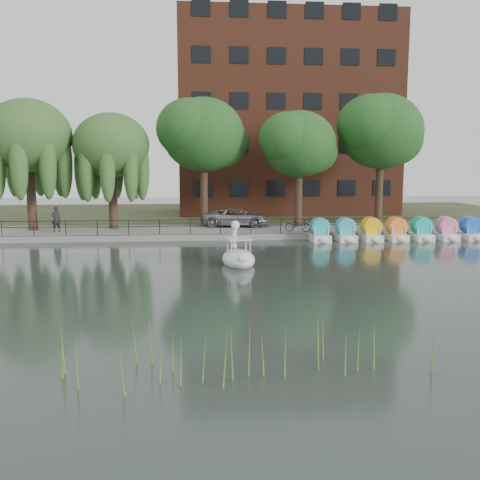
{
  "coord_description": "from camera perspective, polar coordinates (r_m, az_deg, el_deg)",
  "views": [
    {
      "loc": [
        -1.67,
        -21.74,
        4.98
      ],
      "look_at": [
        0.5,
        4.0,
        1.3
      ],
      "focal_mm": 40.0,
      "sensor_mm": 36.0,
      "label": 1
    }
  ],
  "objects": [
    {
      "name": "land_strip",
      "position": [
        51.99,
        -2.96,
        2.8
      ],
      "size": [
        60.0,
        22.0,
        0.36
      ],
      "primitive_type": "cube",
      "color": "#47512D",
      "rests_on": "ground_plane"
    },
    {
      "name": "swan_boat",
      "position": [
        26.57,
        -0.18,
        -1.67
      ],
      "size": [
        1.87,
        2.68,
        2.13
      ],
      "rotation": [
        0.0,
        0.0,
        0.12
      ],
      "color": "white",
      "rests_on": "ground_plane"
    },
    {
      "name": "willow_mid",
      "position": [
        39.19,
        -13.57,
        9.74
      ],
      "size": [
        5.32,
        5.32,
        8.15
      ],
      "color": "#473323",
      "rests_on": "promenade"
    },
    {
      "name": "pedal_boat_row",
      "position": [
        36.51,
        16.34,
        0.9
      ],
      "size": [
        11.35,
        1.7,
        1.4
      ],
      "color": "white",
      "rests_on": "ground_plane"
    },
    {
      "name": "broadleaf_center",
      "position": [
        39.8,
        -3.92,
        11.09
      ],
      "size": [
        6.0,
        6.0,
        9.25
      ],
      "color": "#473323",
      "rests_on": "promenade"
    },
    {
      "name": "broadleaf_right",
      "position": [
        40.01,
        6.33,
        10.08
      ],
      "size": [
        5.4,
        5.4,
        8.32
      ],
      "color": "#473323",
      "rests_on": "promenade"
    },
    {
      "name": "broadleaf_far",
      "position": [
        42.73,
        14.84,
        11.09
      ],
      "size": [
        6.3,
        6.3,
        9.71
      ],
      "color": "#473323",
      "rests_on": "promenade"
    },
    {
      "name": "promenade",
      "position": [
        38.08,
        -2.27,
        0.89
      ],
      "size": [
        40.0,
        6.0,
        0.4
      ],
      "primitive_type": "cube",
      "color": "gray",
      "rests_on": "ground_plane"
    },
    {
      "name": "kerb",
      "position": [
        35.15,
        -2.05,
        0.29
      ],
      "size": [
        40.0,
        0.25,
        0.4
      ],
      "primitive_type": "cube",
      "color": "gray",
      "rests_on": "ground_plane"
    },
    {
      "name": "pedestrian",
      "position": [
        38.39,
        -19.04,
        2.3
      ],
      "size": [
        0.86,
        0.78,
        1.98
      ],
      "primitive_type": "imported",
      "rotation": [
        0.0,
        0.0,
        3.68
      ],
      "color": "black",
      "rests_on": "promenade"
    },
    {
      "name": "reed_bank",
      "position": [
        13.51,
        11.44,
        -10.98
      ],
      "size": [
        24.0,
        2.4,
        1.2
      ],
      "color": "#669938",
      "rests_on": "ground_plane"
    },
    {
      "name": "bicycle",
      "position": [
        36.69,
        6.19,
        1.68
      ],
      "size": [
        1.16,
        1.82,
        1.0
      ],
      "primitive_type": "imported",
      "rotation": [
        0.0,
        0.0,
        1.22
      ],
      "color": "gray",
      "rests_on": "promenade"
    },
    {
      "name": "willow_left",
      "position": [
        39.92,
        -21.67,
        10.26
      ],
      "size": [
        5.88,
        5.88,
        9.01
      ],
      "color": "#473323",
      "rests_on": "promenade"
    },
    {
      "name": "railing",
      "position": [
        35.24,
        -2.08,
        1.86
      ],
      "size": [
        32.0,
        0.05,
        1.0
      ],
      "color": "black",
      "rests_on": "promenade"
    },
    {
      "name": "apartment_building",
      "position": [
        52.61,
        4.8,
        12.86
      ],
      "size": [
        20.0,
        10.07,
        18.0
      ],
      "color": "#4C1E16",
      "rests_on": "land_strip"
    },
    {
      "name": "ground_plane",
      "position": [
        22.36,
        -0.42,
        -4.76
      ],
      "size": [
        120.0,
        120.0,
        0.0
      ],
      "primitive_type": "plane",
      "color": "#3A4743"
    },
    {
      "name": "minivan",
      "position": [
        39.48,
        -0.33,
        2.6
      ],
      "size": [
        3.34,
        5.96,
        1.57
      ],
      "primitive_type": "imported",
      "rotation": [
        0.0,
        0.0,
        1.44
      ],
      "color": "gray",
      "rests_on": "promenade"
    }
  ]
}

